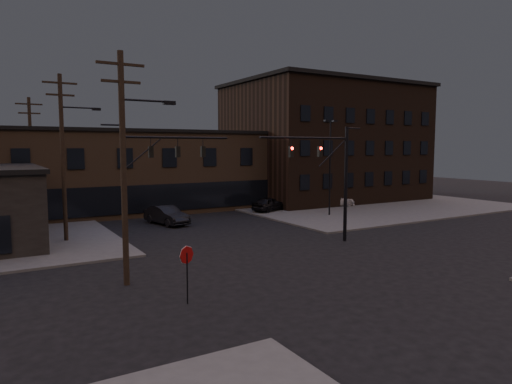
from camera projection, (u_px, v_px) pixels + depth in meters
ground at (310, 268)px, 25.03m from camera, size 140.00×140.00×0.00m
sidewalk_ne at (344, 201)px, 55.02m from camera, size 30.00×30.00×0.15m
building_row at (150, 172)px, 48.61m from camera, size 40.00×12.00×8.00m
building_right at (324, 144)px, 57.77m from camera, size 22.00×16.00×14.00m
traffic_signal_near at (333, 172)px, 31.12m from camera, size 7.12×0.24×8.00m
traffic_signal_far at (144, 173)px, 27.98m from camera, size 7.12×0.24×8.00m
stop_sign at (187, 261)px, 19.09m from camera, size 0.72×0.33×2.48m
utility_pole_near at (125, 163)px, 21.38m from camera, size 3.70×0.28×11.00m
utility_pole_mid at (64, 154)px, 31.12m from camera, size 3.70×0.28×11.50m
utility_pole_far at (31, 156)px, 40.89m from camera, size 2.20×0.28×11.00m
lot_light_a at (330, 159)px, 43.07m from camera, size 1.50×0.28×9.14m
lot_light_b at (343, 157)px, 50.40m from camera, size 1.50×0.28×9.14m
parked_car_lot_a at (269, 204)px, 46.17m from camera, size 4.54×3.17×1.43m
parked_car_lot_b at (334, 200)px, 50.18m from camera, size 4.93×3.30×1.33m
car_crossing at (166, 215)px, 38.97m from camera, size 2.74×5.10×1.60m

